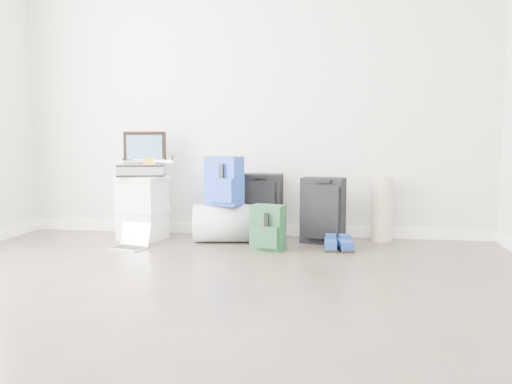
% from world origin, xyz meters
% --- Properties ---
extents(ground, '(5.00, 5.00, 0.00)m').
position_xyz_m(ground, '(0.00, 0.00, 0.00)').
color(ground, '#312924').
rests_on(ground, ground).
extents(boxes_stack, '(0.48, 0.42, 0.58)m').
position_xyz_m(boxes_stack, '(-0.98, 2.13, 0.29)').
color(boxes_stack, silver).
rests_on(boxes_stack, ground).
extents(briefcase, '(0.47, 0.38, 0.12)m').
position_xyz_m(briefcase, '(-0.98, 2.13, 0.64)').
color(briefcase, '#B2B2B7').
rests_on(briefcase, boxes_stack).
extents(painting, '(0.38, 0.13, 0.29)m').
position_xyz_m(painting, '(-0.98, 2.23, 0.85)').
color(painting, black).
rests_on(painting, briefcase).
extents(drone, '(0.55, 0.55, 0.06)m').
position_xyz_m(drone, '(-0.90, 2.11, 0.73)').
color(drone, gold).
rests_on(drone, briefcase).
extents(duffel_bag, '(0.59, 0.41, 0.34)m').
position_xyz_m(duffel_bag, '(-0.20, 2.09, 0.17)').
color(duffel_bag, gray).
rests_on(duffel_bag, ground).
extents(blue_backpack, '(0.35, 0.31, 0.43)m').
position_xyz_m(blue_backpack, '(-0.20, 2.06, 0.55)').
color(blue_backpack, '#164293').
rests_on(blue_backpack, duffel_bag).
extents(large_suitcase, '(0.40, 0.27, 0.60)m').
position_xyz_m(large_suitcase, '(0.09, 2.35, 0.30)').
color(large_suitcase, black).
rests_on(large_suitcase, ground).
extents(green_backpack, '(0.30, 0.26, 0.38)m').
position_xyz_m(green_backpack, '(0.23, 1.81, 0.18)').
color(green_backpack, '#153C26').
rests_on(green_backpack, ground).
extents(carry_on, '(0.41, 0.32, 0.59)m').
position_xyz_m(carry_on, '(0.68, 2.18, 0.29)').
color(carry_on, black).
rests_on(carry_on, ground).
extents(shoes, '(0.25, 0.28, 0.09)m').
position_xyz_m(shoes, '(0.81, 1.89, 0.04)').
color(shoes, black).
rests_on(shoes, ground).
extents(rolled_rug, '(0.19, 0.19, 0.58)m').
position_xyz_m(rolled_rug, '(1.21, 2.35, 0.29)').
color(rolled_rug, gray).
rests_on(rolled_rug, ground).
extents(laptop, '(0.34, 0.29, 0.21)m').
position_xyz_m(laptop, '(-0.93, 1.72, 0.05)').
color(laptop, silver).
rests_on(laptop, ground).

